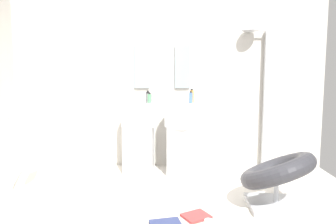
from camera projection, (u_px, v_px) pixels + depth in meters
The scene contains 15 objects.
ground_plane at pixel (150, 212), 3.00m from camera, with size 4.80×3.60×0.04m, color silver.
rear_partition at pixel (162, 82), 4.49m from camera, with size 4.80×0.10×2.60m, color beige.
pedestal_sink_left at pixel (139, 134), 4.18m from camera, with size 0.49×0.49×1.10m.
pedestal_sink_right at pixel (182, 135), 4.15m from camera, with size 0.49×0.49×1.10m.
vanity_mirror_left at pixel (142, 67), 4.42m from camera, with size 0.22×0.03×0.63m, color #8C9EA8.
vanity_mirror_right at pixel (182, 67), 4.38m from camera, with size 0.22×0.03×0.63m, color #8C9EA8.
shower_column at pixel (267, 97), 4.31m from camera, with size 0.49×0.24×2.05m.
lounge_chair at pixel (277, 175), 3.01m from camera, with size 1.08×1.08×0.65m.
towel_rack at pixel (21, 140), 3.41m from camera, with size 0.37×0.22×0.95m.
magazine_red at pixel (196, 216), 2.81m from camera, with size 0.24×0.20×0.03m, color #B73838.
soap_bottle_green at pixel (150, 98), 4.06m from camera, with size 0.06×0.06×0.15m.
soap_bottle_blue at pixel (191, 98), 4.04m from camera, with size 0.05×0.05×0.17m.
soap_bottle_grey at pixel (148, 98), 4.10m from camera, with size 0.05×0.05×0.15m.
soap_bottle_amber at pixel (192, 96), 4.09m from camera, with size 0.05×0.05×0.20m.
soap_bottle_black at pixel (148, 97), 4.12m from camera, with size 0.05×0.05×0.17m.
Camera 1 is at (0.34, -2.85, 1.32)m, focal length 31.34 mm.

